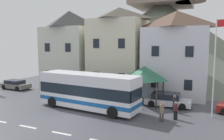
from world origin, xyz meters
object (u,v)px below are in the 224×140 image
at_px(parked_car_03, 16,85).
at_px(pedestrian_01, 174,104).
at_px(parked_car_01, 167,100).
at_px(public_bench, 130,93).
at_px(flagpole, 216,62).
at_px(townhouse_02, 176,54).
at_px(townhouse_01, 119,50).
at_px(hilltop_castle, 162,37).
at_px(townhouse_00, 70,49).
at_px(pedestrian_00, 176,110).
at_px(pedestrian_02, 162,110).
at_px(bus_shelter, 144,73).
at_px(transit_bus, 88,91).
at_px(parked_car_00, 59,89).

relative_size(parked_car_03, pedestrian_01, 2.51).
distance_m(parked_car_01, pedestrian_01, 2.18).
bearing_deg(public_bench, flagpole, -25.81).
height_order(townhouse_02, flagpole, townhouse_02).
bearing_deg(townhouse_01, parked_car_03, -159.03).
distance_m(townhouse_02, parked_car_01, 6.35).
bearing_deg(hilltop_castle, townhouse_00, -118.70).
xyz_separation_m(pedestrian_00, public_bench, (-5.97, 6.01, -0.29)).
bearing_deg(pedestrian_01, pedestrian_02, -101.13).
relative_size(pedestrian_01, public_bench, 1.00).
bearing_deg(bus_shelter, parked_car_03, -179.64).
bearing_deg(pedestrian_00, parked_car_03, 169.61).
bearing_deg(transit_bus, pedestrian_01, 21.16).
distance_m(townhouse_01, parked_car_03, 14.77).
relative_size(townhouse_00, pedestrian_00, 7.15).
xyz_separation_m(townhouse_02, transit_bus, (-6.57, -8.72, -3.22)).
xyz_separation_m(pedestrian_00, pedestrian_02, (-0.92, -0.94, 0.18)).
bearing_deg(bus_shelter, townhouse_00, 159.86).
bearing_deg(bus_shelter, townhouse_02, 61.30).
height_order(townhouse_00, public_bench, townhouse_00).
bearing_deg(parked_car_00, parked_car_01, -174.43).
bearing_deg(townhouse_02, public_bench, -151.64).
bearing_deg(bus_shelter, pedestrian_00, -47.27).
relative_size(bus_shelter, pedestrian_02, 2.41).
bearing_deg(parked_car_03, pedestrian_01, -3.36).
distance_m(hilltop_castle, flagpole, 25.80).
height_order(townhouse_02, public_bench, townhouse_02).
distance_m(townhouse_00, transit_bus, 12.42).
bearing_deg(public_bench, townhouse_02, 28.36).
bearing_deg(pedestrian_00, townhouse_02, 99.07).
bearing_deg(townhouse_00, parked_car_01, -18.02).
bearing_deg(flagpole, townhouse_02, 121.47).
height_order(townhouse_02, pedestrian_00, townhouse_02).
relative_size(parked_car_00, pedestrian_00, 2.86).
xyz_separation_m(parked_car_00, public_bench, (8.34, 2.29, -0.15)).
distance_m(townhouse_00, parked_car_03, 8.72).
height_order(hilltop_castle, parked_car_03, hilltop_castle).
bearing_deg(flagpole, transit_bus, -169.28).
height_order(townhouse_01, public_bench, townhouse_01).
bearing_deg(hilltop_castle, public_bench, -88.33).
relative_size(parked_car_01, flagpole, 0.55).
bearing_deg(townhouse_02, pedestrian_01, -81.56).
relative_size(transit_bus, parked_car_01, 2.29).
xyz_separation_m(parked_car_00, pedestrian_00, (14.30, -3.72, 0.14)).
xyz_separation_m(transit_bus, parked_car_03, (-13.73, 4.20, -1.07)).
xyz_separation_m(townhouse_00, public_bench, (9.96, -2.53, -4.85)).
relative_size(townhouse_02, parked_car_00, 2.30).
distance_m(bus_shelter, parked_car_03, 18.06).
xyz_separation_m(pedestrian_02, flagpole, (3.67, 2.73, 3.66)).
xyz_separation_m(parked_car_00, pedestrian_02, (13.38, -4.66, 0.32)).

